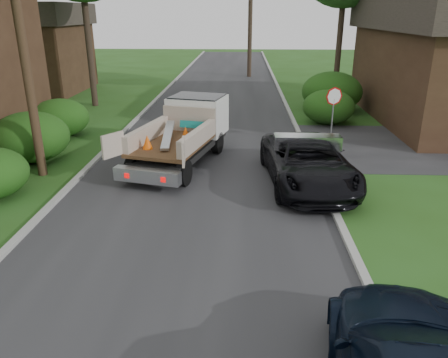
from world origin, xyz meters
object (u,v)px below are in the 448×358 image
stop_sign (333,104)px  utility_pole (19,17)px  flatbed_truck (188,127)px  black_pickup (308,162)px  house_left_far (29,47)px

stop_sign → utility_pole: size_ratio=0.25×
flatbed_truck → black_pickup: flatbed_truck is taller
black_pickup → house_left_far: bearing=129.4°
utility_pole → house_left_far: (-8.02, 17.02, -2.12)m
utility_pole → black_pickup: (9.08, -0.48, -4.41)m
house_left_far → flatbed_truck: house_left_far is taller
utility_pole → flatbed_truck: (4.87, 2.19, -3.96)m
stop_sign → black_pickup: size_ratio=0.45×
stop_sign → flatbed_truck: 6.12m
flatbed_truck → black_pickup: size_ratio=1.14×
black_pickup → flatbed_truck: bearing=142.7°
house_left_far → stop_sign: bearing=-34.8°
stop_sign → black_pickup: bearing=-109.6°
utility_pole → black_pickup: size_ratio=1.82×
house_left_far → black_pickup: bearing=-45.7°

